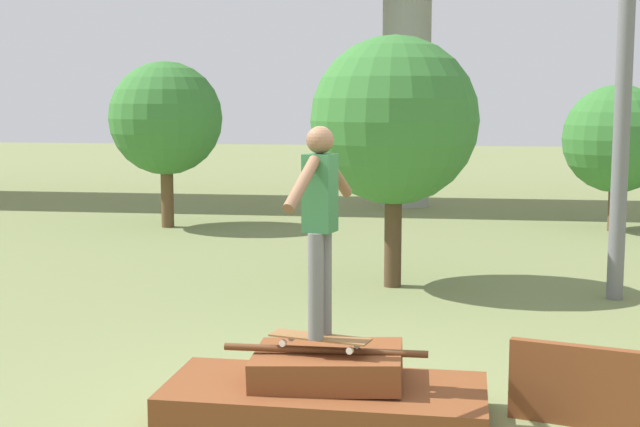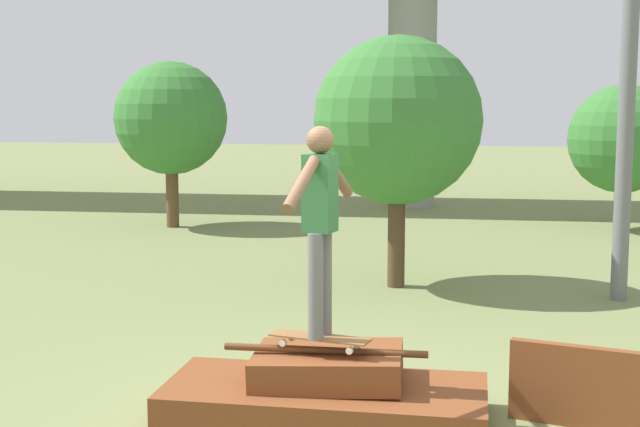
# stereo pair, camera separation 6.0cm
# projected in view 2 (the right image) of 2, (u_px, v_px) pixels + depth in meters

# --- Properties ---
(ground_plane) EXTENTS (80.00, 80.00, 0.00)m
(ground_plane) POSITION_uv_depth(u_px,v_px,m) (325.00, 418.00, 6.98)
(ground_plane) COLOR olive
(scrap_pile) EXTENTS (2.53, 1.17, 0.57)m
(scrap_pile) POSITION_uv_depth(u_px,v_px,m) (326.00, 393.00, 6.97)
(scrap_pile) COLOR brown
(scrap_pile) RESTS_ON ground_plane
(scrap_plank_loose) EXTENTS (1.34, 0.47, 0.63)m
(scrap_plank_loose) POSITION_uv_depth(u_px,v_px,m) (601.00, 389.00, 6.69)
(scrap_plank_loose) COLOR brown
(scrap_plank_loose) RESTS_ON ground_plane
(skateboard) EXTENTS (0.82, 0.39, 0.09)m
(skateboard) POSITION_uv_depth(u_px,v_px,m) (320.00, 338.00, 6.88)
(skateboard) COLOR brown
(skateboard) RESTS_ON scrap_pile
(skater) EXTENTS (0.38, 1.21, 1.62)m
(skater) POSITION_uv_depth(u_px,v_px,m) (320.00, 216.00, 6.76)
(skater) COLOR slate
(skater) RESTS_ON skateboard
(utility_pole) EXTENTS (1.30, 0.20, 6.14)m
(utility_pole) POSITION_uv_depth(u_px,v_px,m) (630.00, 39.00, 10.65)
(utility_pole) COLOR slate
(utility_pole) RESTS_ON ground_plane
(tree_behind_left) EXTENTS (2.16, 2.16, 3.18)m
(tree_behind_left) POSITION_uv_depth(u_px,v_px,m) (171.00, 119.00, 16.99)
(tree_behind_left) COLOR brown
(tree_behind_left) RESTS_ON ground_plane
(tree_behind_right) EXTENTS (2.00, 2.00, 2.73)m
(tree_behind_right) POSITION_uv_depth(u_px,v_px,m) (622.00, 139.00, 16.46)
(tree_behind_right) COLOR brown
(tree_behind_right) RESTS_ON ground_plane
(tree_mid_back) EXTENTS (2.20, 2.20, 3.30)m
(tree_mid_back) POSITION_uv_depth(u_px,v_px,m) (398.00, 121.00, 11.55)
(tree_mid_back) COLOR #4C3823
(tree_mid_back) RESTS_ON ground_plane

